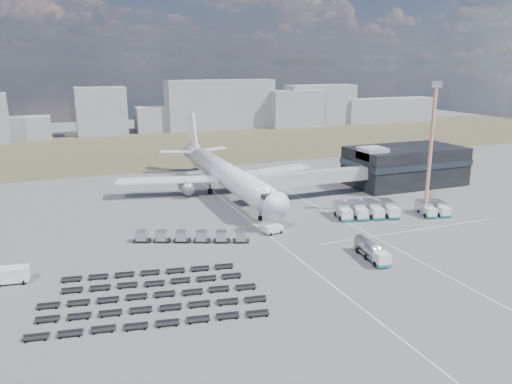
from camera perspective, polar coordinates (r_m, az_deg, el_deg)
name	(u,v)px	position (r m, az deg, el deg)	size (l,w,h in m)	color
ground	(278,234)	(95.46, 2.56, -4.81)	(420.00, 420.00, 0.00)	#565659
grass_strip	(161,147)	(198.01, -10.82, 5.13)	(420.00, 90.00, 0.01)	#48462B
lane_markings	(316,223)	(102.20, 6.86, -3.57)	(47.12, 110.00, 0.01)	silver
terminal	(405,165)	(138.50, 16.61, 2.98)	(30.40, 16.40, 11.00)	black
jet_bridge	(304,179)	(118.44, 5.49, 1.53)	(30.30, 3.80, 7.05)	#939399
airliner	(224,173)	(123.09, -3.68, 2.18)	(51.59, 64.53, 17.62)	silver
skyline	(162,112)	(236.44, -10.70, 8.97)	(305.22, 22.58, 25.90)	gray
fuel_tanker	(372,251)	(85.31, 13.08, -6.55)	(3.33, 9.25, 2.92)	silver
pushback_tug	(273,230)	(95.42, 1.97, -4.32)	(3.44, 1.93, 1.53)	silver
utility_van	(12,275)	(82.80, -26.13, -8.55)	(4.75, 2.15, 2.50)	silver
catering_truck	(246,182)	(129.75, -1.14, 1.15)	(4.56, 6.98, 2.97)	silver
service_trucks_near	(366,210)	(108.04, 12.42, -1.97)	(13.89, 9.68, 2.81)	silver
service_trucks_far	(432,208)	(113.37, 19.52, -1.77)	(6.57, 7.34, 2.54)	silver
uld_row	(191,236)	(91.54, -7.40, -5.02)	(20.13, 9.74, 1.91)	black
baggage_dollies	(151,296)	(72.04, -11.92, -11.53)	(31.83, 22.14, 0.69)	black
floodlight_mast	(431,150)	(110.07, 19.32, 4.56)	(2.61, 2.17, 28.07)	#BA481D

